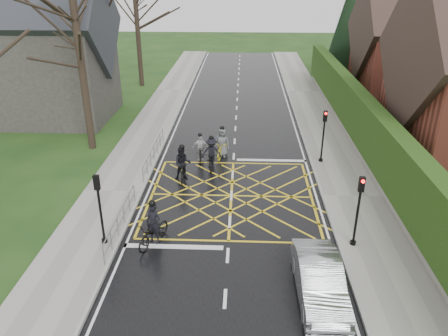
# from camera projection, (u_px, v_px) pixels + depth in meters

# --- Properties ---
(ground) EXTENTS (120.00, 120.00, 0.00)m
(ground) POSITION_uv_depth(u_px,v_px,m) (231.00, 196.00, 21.93)
(ground) COLOR #163210
(ground) RESTS_ON ground
(road) EXTENTS (9.00, 80.00, 0.01)m
(road) POSITION_uv_depth(u_px,v_px,m) (231.00, 196.00, 21.93)
(road) COLOR black
(road) RESTS_ON ground
(sidewalk_right) EXTENTS (3.00, 80.00, 0.15)m
(sidewalk_right) POSITION_uv_depth(u_px,v_px,m) (352.00, 197.00, 21.66)
(sidewalk_right) COLOR gray
(sidewalk_right) RESTS_ON ground
(sidewalk_left) EXTENTS (3.00, 80.00, 0.15)m
(sidewalk_left) POSITION_uv_depth(u_px,v_px,m) (113.00, 192.00, 22.14)
(sidewalk_left) COLOR gray
(sidewalk_left) RESTS_ON ground
(stone_wall) EXTENTS (0.50, 38.00, 0.70)m
(stone_wall) POSITION_uv_depth(u_px,v_px,m) (360.00, 147.00, 26.91)
(stone_wall) COLOR slate
(stone_wall) RESTS_ON ground
(hedge) EXTENTS (0.90, 38.00, 2.80)m
(hedge) POSITION_uv_depth(u_px,v_px,m) (363.00, 120.00, 26.17)
(hedge) COLOR black
(hedge) RESTS_ON stone_wall
(house_far) EXTENTS (9.80, 8.80, 10.30)m
(house_far) POSITION_uv_depth(u_px,v_px,m) (417.00, 48.00, 35.82)
(house_far) COLOR brown
(house_far) RESTS_ON ground
(conifer) EXTENTS (4.60, 4.60, 10.00)m
(conifer) POSITION_uv_depth(u_px,v_px,m) (348.00, 28.00, 42.97)
(conifer) COLOR black
(conifer) RESTS_ON ground
(church) EXTENTS (8.80, 7.80, 11.00)m
(church) POSITION_uv_depth(u_px,v_px,m) (48.00, 52.00, 31.28)
(church) COLOR #2D2B28
(church) RESTS_ON ground
(tree_near) EXTENTS (9.24, 9.24, 11.44)m
(tree_near) POSITION_uv_depth(u_px,v_px,m) (75.00, 17.00, 24.40)
(tree_near) COLOR black
(tree_near) RESTS_ON ground
(tree_far) EXTENTS (8.40, 8.40, 10.40)m
(tree_far) POSITION_uv_depth(u_px,v_px,m) (136.00, 7.00, 39.22)
(tree_far) COLOR black
(tree_far) RESTS_ON ground
(railing_south) EXTENTS (0.05, 5.04, 1.03)m
(railing_south) POSITION_uv_depth(u_px,v_px,m) (120.00, 216.00, 18.61)
(railing_south) COLOR slate
(railing_south) RESTS_ON ground
(railing_north) EXTENTS (0.05, 6.04, 1.03)m
(railing_north) POSITION_uv_depth(u_px,v_px,m) (154.00, 149.00, 25.41)
(railing_north) COLOR slate
(railing_north) RESTS_ON ground
(traffic_light_ne) EXTENTS (0.24, 0.31, 3.21)m
(traffic_light_ne) POSITION_uv_depth(u_px,v_px,m) (323.00, 137.00, 24.83)
(traffic_light_ne) COLOR black
(traffic_light_ne) RESTS_ON ground
(traffic_light_se) EXTENTS (0.24, 0.31, 3.21)m
(traffic_light_se) POSITION_uv_depth(u_px,v_px,m) (358.00, 212.00, 17.21)
(traffic_light_se) COLOR black
(traffic_light_se) RESTS_ON ground
(traffic_light_sw) EXTENTS (0.24, 0.31, 3.21)m
(traffic_light_sw) POSITION_uv_depth(u_px,v_px,m) (100.00, 210.00, 17.36)
(traffic_light_sw) COLOR black
(traffic_light_sw) RESTS_ON ground
(cyclist_rear) EXTENTS (1.48, 2.18, 2.00)m
(cyclist_rear) POSITION_uv_depth(u_px,v_px,m) (154.00, 230.00, 17.91)
(cyclist_rear) COLOR black
(cyclist_rear) RESTS_ON ground
(cyclist_back) EXTENTS (0.95, 2.05, 2.02)m
(cyclist_back) POSITION_uv_depth(u_px,v_px,m) (183.00, 167.00, 23.29)
(cyclist_back) COLOR black
(cyclist_back) RESTS_ON ground
(cyclist_mid) EXTENTS (1.18, 2.03, 1.94)m
(cyclist_mid) POSITION_uv_depth(u_px,v_px,m) (211.00, 156.00, 24.71)
(cyclist_mid) COLOR black
(cyclist_mid) RESTS_ON ground
(cyclist_front) EXTENTS (0.94, 1.73, 1.70)m
(cyclist_front) POSITION_uv_depth(u_px,v_px,m) (200.00, 151.00, 25.69)
(cyclist_front) COLOR black
(cyclist_front) RESTS_ON ground
(cyclist_lead) EXTENTS (1.07, 2.08, 1.93)m
(cyclist_lead) POSITION_uv_depth(u_px,v_px,m) (222.00, 146.00, 26.18)
(cyclist_lead) COLOR yellow
(cyclist_lead) RESTS_ON ground
(car) EXTENTS (1.57, 4.28, 1.40)m
(car) POSITION_uv_depth(u_px,v_px,m) (320.00, 280.00, 14.95)
(car) COLOR #B0B3B8
(car) RESTS_ON ground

